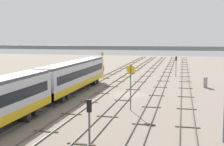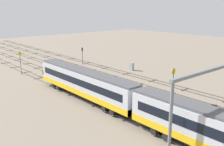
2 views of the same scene
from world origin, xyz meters
name	(u,v)px [view 2 (image 2 of 2)]	position (x,y,z in m)	size (l,w,h in m)	color
ground_plane	(123,89)	(0.00, 0.00, 0.00)	(197.41, 197.41, 0.00)	gray
track_near_foreground	(153,80)	(0.00, -8.63, 0.07)	(181.41, 2.40, 0.16)	#59544C
track_second_near	(139,84)	(0.00, -4.31, 0.07)	(181.41, 2.40, 0.16)	#59544C
track_middle	(123,89)	(0.00, 0.00, 0.07)	(181.41, 2.40, 0.16)	#59544C
track_second_far	(105,93)	(0.00, 4.31, 0.07)	(181.41, 2.40, 0.16)	#59544C
track_with_train	(85,99)	(0.00, 8.63, 0.07)	(181.41, 2.40, 0.16)	#59544C
speed_sign_near_foreground	(20,60)	(23.07, 10.26, 3.37)	(0.14, 0.83, 5.34)	#4C4C51
speed_sign_far_trackside	(173,79)	(-9.85, -1.96, 3.65)	(0.14, 1.04, 5.48)	#4C4C51
signal_light_trackside_approach	(82,53)	(23.09, -6.63, 2.99)	(0.31, 0.32, 4.57)	#4C4C51
relay_cabinet	(132,66)	(9.73, -11.99, 0.94)	(1.09, 0.63, 1.89)	gray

